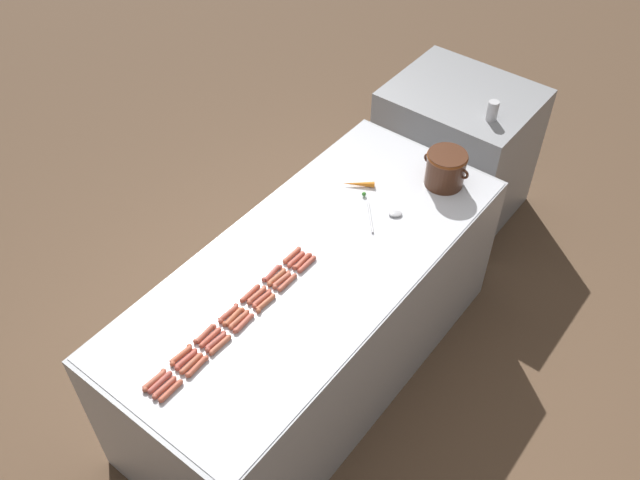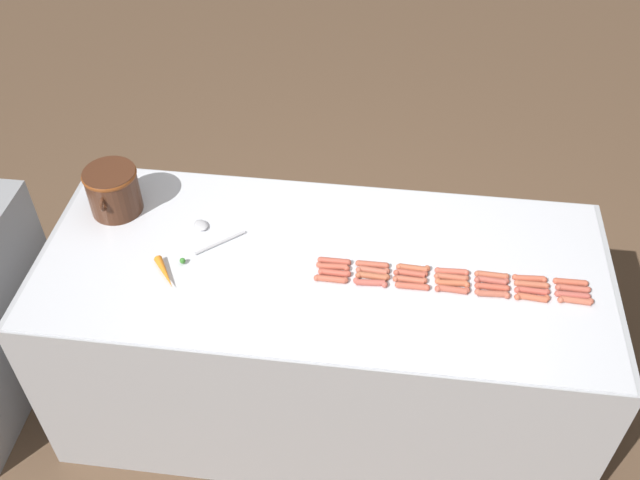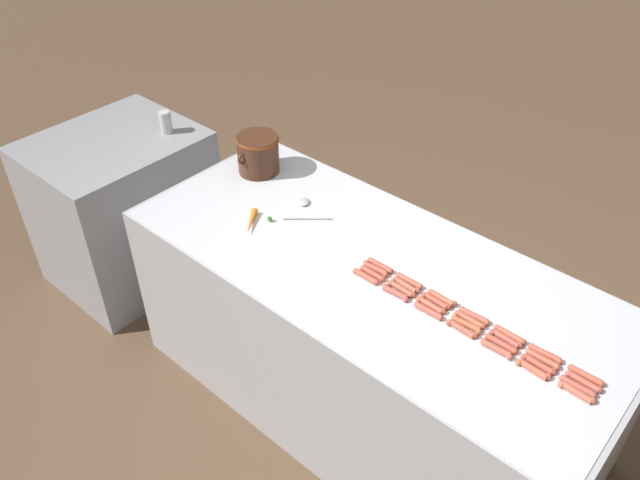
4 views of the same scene
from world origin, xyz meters
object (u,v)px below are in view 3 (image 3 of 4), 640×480
(hot_dog_4, at_px, (347,281))
(hot_dog_9, at_px, (379,291))
(hot_dog_6, at_px, (476,337))
(hot_dog_23, at_px, (332,261))
(hot_dog_18, at_px, (483,329))
(hot_dog_27, at_px, (390,283))
(hot_dog_8, at_px, (408,304))
(hot_dog_17, at_px, (329,263))
(hot_dog_20, at_px, (416,299))
(hot_dog_3, at_px, (375,294))
(hot_dog_19, at_px, (447,313))
(hot_dog_14, at_px, (412,302))
(hot_dog_24, at_px, (485,326))
(hot_dog_13, at_px, (445,317))
(hot_dog_10, at_px, (350,278))
(hot_dog_22, at_px, (359,273))
(hot_dog_5, at_px, (321,268))
(hot_dog_7, at_px, (442,320))
(hot_dog_11, at_px, (325,266))
(hot_dog_0, at_px, (472,339))
(hot_dog_16, at_px, (355,276))
(hot_dog_1, at_px, (438,323))
(hot_dog_29, at_px, (336,259))
(hot_dog_2, at_px, (405,308))
(soda_can, at_px, (166,165))
(bean_pot, at_px, (215,217))
(hot_dog_25, at_px, (451,310))
(hot_dog_21, at_px, (385,285))
(hot_dog_28, at_px, (363,270))
(back_cabinet, at_px, (147,250))
(hot_dog_15, at_px, (382,288))
(carrot, at_px, (435,370))
(serving_spoon, at_px, (259,210))
(hot_dog_26, at_px, (419,296))

(hot_dog_4, bearing_deg, hot_dog_9, -80.43)
(hot_dog_6, bearing_deg, hot_dog_23, 85.87)
(hot_dog_18, relative_size, hot_dog_27, 1.00)
(hot_dog_6, distance_m, hot_dog_8, 0.39)
(hot_dog_17, relative_size, hot_dog_20, 1.00)
(hot_dog_3, distance_m, hot_dog_6, 0.57)
(hot_dog_6, distance_m, hot_dog_19, 0.21)
(hot_dog_3, height_order, hot_dog_14, same)
(hot_dog_24, bearing_deg, hot_dog_13, 111.23)
(hot_dog_10, bearing_deg, hot_dog_24, -82.31)
(hot_dog_6, bearing_deg, hot_dog_22, 84.77)
(hot_dog_5, relative_size, hot_dog_7, 1.00)
(hot_dog_11, relative_size, hot_dog_22, 1.00)
(hot_dog_10, height_order, hot_dog_17, same)
(hot_dog_7, xyz_separation_m, hot_dog_27, (0.10, 0.38, 0.00))
(hot_dog_0, bearing_deg, hot_dog_16, 84.87)
(hot_dog_1, bearing_deg, hot_dog_5, 90.17)
(hot_dog_8, bearing_deg, hot_dog_20, -4.29)
(hot_dog_3, bearing_deg, hot_dog_29, 69.98)
(hot_dog_4, xyz_separation_m, hot_dog_8, (0.04, -0.37, 0.00))
(hot_dog_4, height_order, hot_dog_27, same)
(hot_dog_10, xyz_separation_m, hot_dog_18, (0.07, -0.76, 0.00))
(hot_dog_0, height_order, hot_dog_19, same)
(hot_dog_2, height_order, soda_can, soda_can)
(hot_dog_3, distance_m, hot_dog_9, 0.03)
(hot_dog_13, height_order, bean_pot, bean_pot)
(hot_dog_23, height_order, hot_dog_27, same)
(hot_dog_1, height_order, hot_dog_25, same)
(hot_dog_19, bearing_deg, hot_dog_13, -162.84)
(hot_dog_21, height_order, bean_pot, bean_pot)
(hot_dog_1, height_order, bean_pot, bean_pot)
(hot_dog_1, relative_size, hot_dog_28, 1.00)
(hot_dog_27, bearing_deg, hot_dog_9, -179.52)
(back_cabinet, bearing_deg, hot_dog_19, -84.23)
(hot_dog_10, relative_size, hot_dog_13, 1.00)
(hot_dog_21, height_order, soda_can, soda_can)
(hot_dog_0, distance_m, hot_dog_21, 0.58)
(hot_dog_4, xyz_separation_m, hot_dog_10, (0.03, 0.01, 0.00))
(hot_dog_15, height_order, hot_dog_22, same)
(hot_dog_2, bearing_deg, carrot, -130.14)
(hot_dog_0, relative_size, serving_spoon, 0.67)
(hot_dog_23, bearing_deg, hot_dog_3, -104.96)
(hot_dog_26, distance_m, bean_pot, 1.40)
(hot_dog_6, distance_m, hot_dog_9, 0.57)
(carrot, bearing_deg, hot_dog_4, 67.90)
(hot_dog_6, bearing_deg, hot_dog_5, 91.95)
(hot_dog_16, bearing_deg, hot_dog_19, -86.60)
(hot_dog_16, xyz_separation_m, hot_dog_24, (0.07, -0.75, 0.00))
(hot_dog_1, relative_size, hot_dog_5, 1.00)
(hot_dog_13, bearing_deg, hot_dog_7, 175.72)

